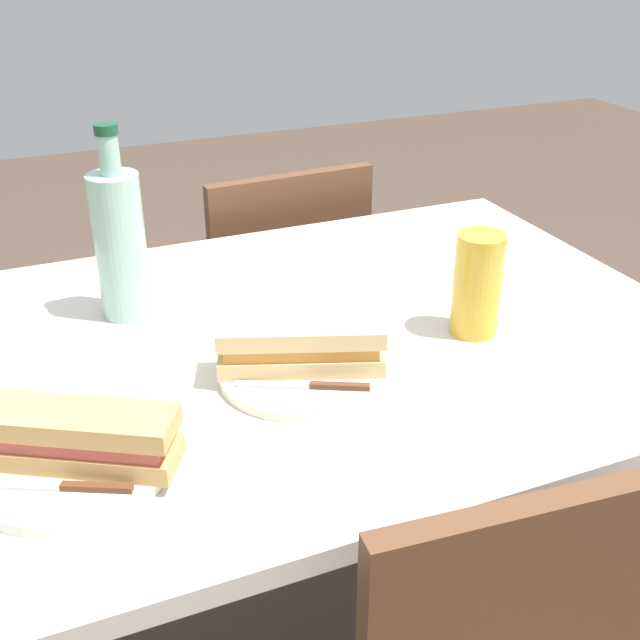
{
  "coord_description": "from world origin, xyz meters",
  "views": [
    {
      "loc": [
        0.42,
        0.99,
        1.35
      ],
      "look_at": [
        0.0,
        0.0,
        0.78
      ],
      "focal_mm": 44.67,
      "sensor_mm": 36.0,
      "label": 1
    }
  ],
  "objects_px": {
    "plate_near": "(301,372)",
    "plate_far": "(73,465)",
    "baguette_sandwich_near": "(301,346)",
    "water_bottle": "(120,242)",
    "knife_near": "(311,386)",
    "knife_far": "(62,487)",
    "chair_near": "(277,308)",
    "baguette_sandwich_far": "(67,435)",
    "dining_table": "(320,393)",
    "beer_glass": "(477,284)"
  },
  "relations": [
    {
      "from": "dining_table",
      "to": "chair_near",
      "type": "xyz_separation_m",
      "value": [
        -0.15,
        -0.63,
        -0.17
      ]
    },
    {
      "from": "baguette_sandwich_far",
      "to": "knife_far",
      "type": "relative_size",
      "value": 1.53
    },
    {
      "from": "dining_table",
      "to": "knife_far",
      "type": "bearing_deg",
      "value": 31.2
    },
    {
      "from": "baguette_sandwich_near",
      "to": "beer_glass",
      "type": "distance_m",
      "value": 0.3
    },
    {
      "from": "baguette_sandwich_near",
      "to": "beer_glass",
      "type": "bearing_deg",
      "value": -175.96
    },
    {
      "from": "dining_table",
      "to": "knife_far",
      "type": "relative_size",
      "value": 7.0
    },
    {
      "from": "plate_far",
      "to": "beer_glass",
      "type": "height_order",
      "value": "beer_glass"
    },
    {
      "from": "chair_near",
      "to": "plate_near",
      "type": "bearing_deg",
      "value": 72.99
    },
    {
      "from": "chair_near",
      "to": "dining_table",
      "type": "bearing_deg",
      "value": 76.46
    },
    {
      "from": "dining_table",
      "to": "plate_near",
      "type": "bearing_deg",
      "value": 55.97
    },
    {
      "from": "dining_table",
      "to": "plate_near",
      "type": "height_order",
      "value": "plate_near"
    },
    {
      "from": "dining_table",
      "to": "plate_far",
      "type": "relative_size",
      "value": 5.03
    },
    {
      "from": "chair_near",
      "to": "water_bottle",
      "type": "xyz_separation_m",
      "value": [
        0.41,
        0.45,
        0.41
      ]
    },
    {
      "from": "dining_table",
      "to": "beer_glass",
      "type": "bearing_deg",
      "value": 157.42
    },
    {
      "from": "baguette_sandwich_near",
      "to": "water_bottle",
      "type": "relative_size",
      "value": 0.78
    },
    {
      "from": "plate_far",
      "to": "baguette_sandwich_far",
      "type": "bearing_deg",
      "value": -90.0
    },
    {
      "from": "plate_far",
      "to": "water_bottle",
      "type": "height_order",
      "value": "water_bottle"
    },
    {
      "from": "knife_near",
      "to": "water_bottle",
      "type": "relative_size",
      "value": 0.54
    },
    {
      "from": "dining_table",
      "to": "baguette_sandwich_near",
      "type": "distance_m",
      "value": 0.21
    },
    {
      "from": "chair_near",
      "to": "plate_near",
      "type": "height_order",
      "value": "chair_near"
    },
    {
      "from": "dining_table",
      "to": "baguette_sandwich_near",
      "type": "bearing_deg",
      "value": 55.97
    },
    {
      "from": "baguette_sandwich_near",
      "to": "plate_far",
      "type": "bearing_deg",
      "value": 15.42
    },
    {
      "from": "knife_near",
      "to": "knife_far",
      "type": "height_order",
      "value": "same"
    },
    {
      "from": "knife_near",
      "to": "baguette_sandwich_far",
      "type": "height_order",
      "value": "baguette_sandwich_far"
    },
    {
      "from": "dining_table",
      "to": "baguette_sandwich_far",
      "type": "xyz_separation_m",
      "value": [
        0.4,
        0.2,
        0.16
      ]
    },
    {
      "from": "knife_far",
      "to": "water_bottle",
      "type": "bearing_deg",
      "value": -109.64
    },
    {
      "from": "water_bottle",
      "to": "beer_glass",
      "type": "distance_m",
      "value": 0.55
    },
    {
      "from": "plate_near",
      "to": "beer_glass",
      "type": "xyz_separation_m",
      "value": [
        -0.29,
        -0.02,
        0.07
      ]
    },
    {
      "from": "knife_near",
      "to": "baguette_sandwich_far",
      "type": "distance_m",
      "value": 0.32
    },
    {
      "from": "baguette_sandwich_far",
      "to": "water_bottle",
      "type": "distance_m",
      "value": 0.41
    },
    {
      "from": "knife_near",
      "to": "water_bottle",
      "type": "xyz_separation_m",
      "value": [
        0.18,
        -0.34,
        0.11
      ]
    },
    {
      "from": "dining_table",
      "to": "baguette_sandwich_near",
      "type": "xyz_separation_m",
      "value": [
        0.08,
        0.11,
        0.16
      ]
    },
    {
      "from": "chair_near",
      "to": "knife_far",
      "type": "bearing_deg",
      "value": 57.33
    },
    {
      "from": "chair_near",
      "to": "knife_near",
      "type": "bearing_deg",
      "value": 73.55
    },
    {
      "from": "baguette_sandwich_near",
      "to": "knife_near",
      "type": "xyz_separation_m",
      "value": [
        0.01,
        0.05,
        -0.03
      ]
    },
    {
      "from": "plate_near",
      "to": "knife_near",
      "type": "height_order",
      "value": "knife_near"
    },
    {
      "from": "water_bottle",
      "to": "knife_far",
      "type": "bearing_deg",
      "value": 70.36
    },
    {
      "from": "knife_far",
      "to": "baguette_sandwich_far",
      "type": "bearing_deg",
      "value": -107.75
    },
    {
      "from": "plate_near",
      "to": "baguette_sandwich_near",
      "type": "bearing_deg",
      "value": 90.0
    },
    {
      "from": "dining_table",
      "to": "baguette_sandwich_far",
      "type": "height_order",
      "value": "baguette_sandwich_far"
    },
    {
      "from": "baguette_sandwich_near",
      "to": "water_bottle",
      "type": "xyz_separation_m",
      "value": [
        0.19,
        -0.29,
        0.07
      ]
    },
    {
      "from": "plate_near",
      "to": "knife_near",
      "type": "relative_size",
      "value": 1.39
    },
    {
      "from": "plate_near",
      "to": "beer_glass",
      "type": "distance_m",
      "value": 0.3
    },
    {
      "from": "knife_near",
      "to": "beer_glass",
      "type": "distance_m",
      "value": 0.32
    },
    {
      "from": "baguette_sandwich_near",
      "to": "beer_glass",
      "type": "height_order",
      "value": "beer_glass"
    },
    {
      "from": "dining_table",
      "to": "baguette_sandwich_far",
      "type": "bearing_deg",
      "value": 26.75
    },
    {
      "from": "water_bottle",
      "to": "plate_near",
      "type": "bearing_deg",
      "value": 122.69
    },
    {
      "from": "knife_far",
      "to": "beer_glass",
      "type": "bearing_deg",
      "value": -165.82
    },
    {
      "from": "plate_near",
      "to": "plate_far",
      "type": "distance_m",
      "value": 0.33
    },
    {
      "from": "chair_near",
      "to": "baguette_sandwich_near",
      "type": "bearing_deg",
      "value": 72.99
    }
  ]
}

